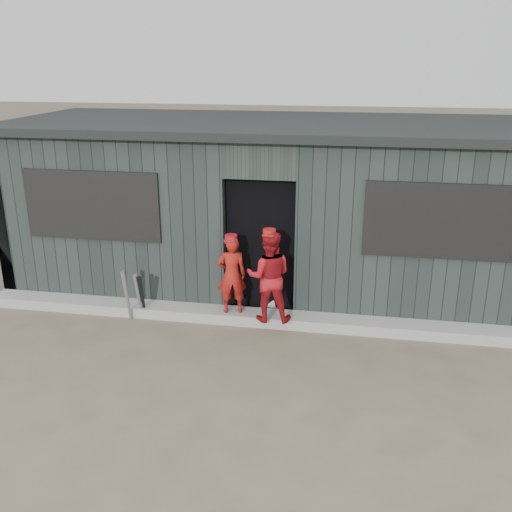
% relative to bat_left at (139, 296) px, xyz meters
% --- Properties ---
extents(ground, '(80.00, 80.00, 0.00)m').
position_rel_bat_left_xyz_m(ground, '(1.66, -1.64, -0.35)').
color(ground, brown).
rests_on(ground, ground).
extents(curb, '(8.00, 0.36, 0.15)m').
position_rel_bat_left_xyz_m(curb, '(1.66, 0.18, -0.28)').
color(curb, gray).
rests_on(curb, ground).
extents(bat_left, '(0.08, 0.23, 0.71)m').
position_rel_bat_left_xyz_m(bat_left, '(0.00, 0.00, 0.00)').
color(bat_left, '#94949C').
rests_on(bat_left, ground).
extents(bat_mid, '(0.11, 0.18, 0.78)m').
position_rel_bat_left_xyz_m(bat_mid, '(-0.14, -0.09, 0.03)').
color(bat_mid, gray).
rests_on(bat_mid, ground).
extents(bat_right, '(0.12, 0.33, 0.70)m').
position_rel_bat_left_xyz_m(bat_right, '(0.05, 0.00, -0.01)').
color(bat_right, black).
rests_on(bat_right, ground).
extents(player_red_left, '(0.46, 0.37, 1.11)m').
position_rel_bat_left_xyz_m(player_red_left, '(1.32, 0.15, 0.35)').
color(player_red_left, maroon).
rests_on(player_red_left, curb).
extents(player_red_right, '(0.66, 0.53, 1.26)m').
position_rel_bat_left_xyz_m(player_red_right, '(1.86, 0.00, 0.43)').
color(player_red_right, '#A2131B').
rests_on(player_red_right, curb).
extents(player_grey_back, '(0.61, 0.47, 1.12)m').
position_rel_bat_left_xyz_m(player_grey_back, '(1.82, 0.67, 0.21)').
color(player_grey_back, beige).
rests_on(player_grey_back, ground).
extents(dugout, '(8.30, 3.30, 2.62)m').
position_rel_bat_left_xyz_m(dugout, '(1.66, 1.86, 0.93)').
color(dugout, black).
rests_on(dugout, ground).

